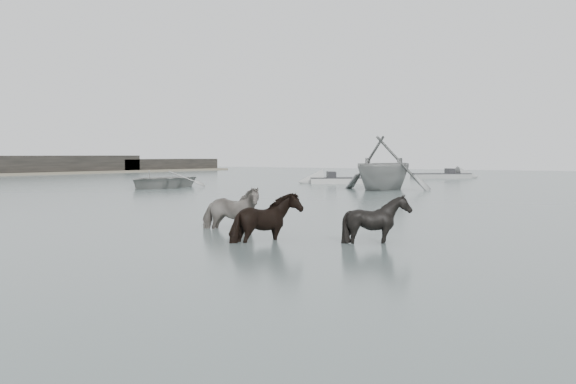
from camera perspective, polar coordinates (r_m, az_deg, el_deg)
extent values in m
plane|color=#4C5A57|center=(13.66, 0.75, -4.67)|extent=(140.00, 140.00, 0.00)
imported|color=black|center=(17.41, -4.57, -0.77)|extent=(1.76, 1.19, 1.36)
imported|color=black|center=(15.07, -1.67, -1.37)|extent=(1.36, 1.52, 1.35)
imported|color=black|center=(14.89, 7.04, -1.62)|extent=(1.18, 1.06, 1.26)
imported|color=#ACACA7|center=(39.63, -10.10, 1.09)|extent=(4.76, 5.87, 1.07)
imported|color=gray|center=(37.16, 7.58, 2.39)|extent=(5.08, 5.78, 2.89)
cube|color=black|center=(69.76, -20.17, 2.10)|extent=(4.50, 24.00, 1.50)
cube|color=black|center=(80.52, -10.10, 2.19)|extent=(4.50, 14.00, 1.10)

